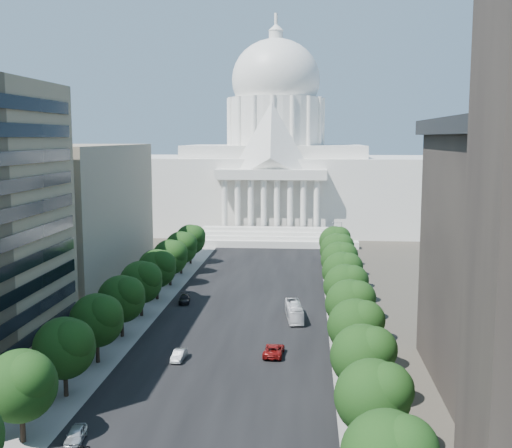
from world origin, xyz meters
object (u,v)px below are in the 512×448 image
(car_red, at_px, (274,350))
(car_dark_b, at_px, (184,299))
(car_parked, at_px, (76,435))
(city_bus, at_px, (294,312))
(car_silver, at_px, (179,355))

(car_red, bearing_deg, car_dark_b, -53.17)
(car_dark_b, distance_m, car_parked, 57.04)
(car_dark_b, distance_m, city_bus, 23.38)
(car_parked, relative_size, city_bus, 0.43)
(city_bus, bearing_deg, car_dark_b, 149.29)
(car_red, bearing_deg, car_parked, 59.51)
(car_silver, distance_m, city_bus, 27.24)
(car_silver, relative_size, city_bus, 0.43)
(car_dark_b, bearing_deg, city_bus, -31.74)
(car_red, bearing_deg, city_bus, -94.04)
(car_parked, bearing_deg, city_bus, 58.64)
(car_red, height_order, city_bus, city_bus)
(car_red, xyz_separation_m, car_parked, (-19.19, -28.43, -0.07))
(car_red, xyz_separation_m, car_dark_b, (-18.79, 28.61, -0.09))
(car_dark_b, height_order, car_parked, car_parked)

